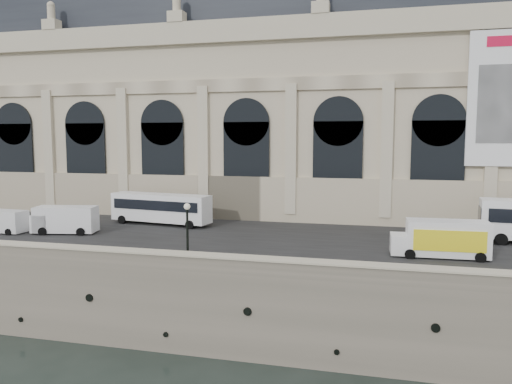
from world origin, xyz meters
TOP-DOWN VIEW (x-y plane):
  - ground at (0.00, 0.00)m, footprint 260.00×260.00m
  - quay at (0.00, 35.00)m, footprint 160.00×70.00m
  - street at (0.00, 14.00)m, footprint 160.00×24.00m
  - parapet at (0.00, 0.60)m, footprint 160.00×1.40m
  - museum at (-5.98, 30.86)m, footprint 69.00×18.70m
  - bus_left at (-12.20, 17.12)m, footprint 11.47×4.01m
  - van_a at (-25.51, 9.12)m, footprint 5.13×2.33m
  - van_b at (-19.31, 10.21)m, footprint 6.31×3.38m
  - van_c at (16.06, 10.98)m, footprint 5.19×2.28m
  - box_truck at (15.17, 8.82)m, footprint 7.31×2.79m
  - lamp_right at (-2.99, 1.82)m, footprint 0.47×0.47m

SIDE VIEW (x-z plane):
  - ground at x=0.00m, z-range 0.00..0.00m
  - quay at x=0.00m, z-range 0.00..6.00m
  - street at x=0.00m, z-range 6.00..6.06m
  - parapet at x=0.00m, z-range 6.01..7.22m
  - van_a at x=-25.51m, z-range 6.02..8.26m
  - van_c at x=16.06m, z-range 6.02..8.31m
  - van_b at x=-19.31m, z-range 6.03..8.69m
  - box_truck at x=15.17m, z-range 6.01..8.92m
  - bus_left at x=-12.20m, z-range 6.20..9.51m
  - lamp_right at x=-2.99m, z-range 5.99..10.55m
  - museum at x=-5.98m, z-range 5.17..34.27m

